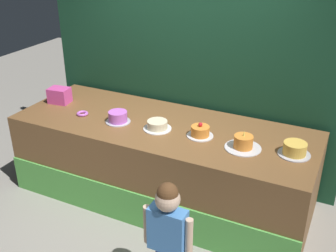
{
  "coord_description": "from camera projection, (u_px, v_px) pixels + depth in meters",
  "views": [
    {
      "loc": [
        1.76,
        -2.86,
        2.76
      ],
      "look_at": [
        0.18,
        0.35,
        1.02
      ],
      "focal_mm": 43.7,
      "sensor_mm": 36.0,
      "label": 1
    }
  ],
  "objects": [
    {
      "name": "cake_far_right",
      "position": [
        295.0,
        149.0,
        3.71
      ],
      "size": [
        0.3,
        0.3,
        0.12
      ],
      "color": "silver",
      "rests_on": "stage_platform"
    },
    {
      "name": "cake_center",
      "position": [
        200.0,
        132.0,
        4.04
      ],
      "size": [
        0.27,
        0.27,
        0.15
      ],
      "color": "silver",
      "rests_on": "stage_platform"
    },
    {
      "name": "pink_box",
      "position": [
        59.0,
        95.0,
        4.81
      ],
      "size": [
        0.26,
        0.2,
        0.18
      ],
      "primitive_type": "cube",
      "rotation": [
        0.0,
        0.0,
        0.13
      ],
      "color": "#E44AA2",
      "rests_on": "stage_platform"
    },
    {
      "name": "cake_left",
      "position": [
        157.0,
        125.0,
        4.19
      ],
      "size": [
        0.29,
        0.29,
        0.09
      ],
      "color": "white",
      "rests_on": "stage_platform"
    },
    {
      "name": "stage_platform",
      "position": [
        162.0,
        162.0,
        4.49
      ],
      "size": [
        3.21,
        1.2,
        0.9
      ],
      "color": "brown",
      "rests_on": "ground_plane"
    },
    {
      "name": "ground_plane",
      "position": [
        137.0,
        225.0,
        4.22
      ],
      "size": [
        12.0,
        12.0,
        0.0
      ],
      "primitive_type": "plane",
      "color": "gray"
    },
    {
      "name": "cake_right",
      "position": [
        243.0,
        143.0,
        3.81
      ],
      "size": [
        0.34,
        0.34,
        0.19
      ],
      "color": "silver",
      "rests_on": "stage_platform"
    },
    {
      "name": "curtain_backdrop",
      "position": [
        189.0,
        69.0,
        4.67
      ],
      "size": [
        3.57,
        0.08,
        2.62
      ],
      "primitive_type": "cube",
      "color": "#19472D",
      "rests_on": "ground_plane"
    },
    {
      "name": "child_figure",
      "position": [
        168.0,
        226.0,
        3.13
      ],
      "size": [
        0.42,
        0.19,
        1.09
      ],
      "color": "#3F4C8C",
      "rests_on": "ground_plane"
    },
    {
      "name": "cake_far_left",
      "position": [
        118.0,
        117.0,
        4.33
      ],
      "size": [
        0.26,
        0.26,
        0.12
      ],
      "color": "silver",
      "rests_on": "stage_platform"
    },
    {
      "name": "donut",
      "position": [
        82.0,
        114.0,
        4.52
      ],
      "size": [
        0.13,
        0.13,
        0.03
      ],
      "primitive_type": "torus",
      "color": "#CC66D8",
      "rests_on": "stage_platform"
    }
  ]
}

